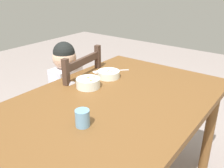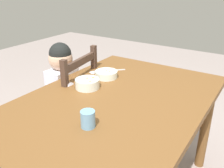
# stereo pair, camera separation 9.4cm
# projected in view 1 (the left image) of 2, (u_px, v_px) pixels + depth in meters

# --- Properties ---
(dining_table) EXTENTS (1.41, 0.95, 0.75)m
(dining_table) POSITION_uv_depth(u_px,v_px,m) (114.00, 113.00, 1.46)
(dining_table) COLOR brown
(dining_table) RESTS_ON ground
(dining_chair) EXTENTS (0.47, 0.47, 0.92)m
(dining_chair) POSITION_uv_depth(u_px,v_px,m) (71.00, 107.00, 1.93)
(dining_chair) COLOR #483328
(dining_chair) RESTS_ON ground
(child_figure) EXTENTS (0.32, 0.31, 0.97)m
(child_figure) POSITION_uv_depth(u_px,v_px,m) (69.00, 86.00, 1.85)
(child_figure) COLOR silver
(child_figure) RESTS_ON ground
(bowl_of_peas) EXTENTS (0.15, 0.15, 0.05)m
(bowl_of_peas) POSITION_uv_depth(u_px,v_px,m) (109.00, 74.00, 1.71)
(bowl_of_peas) COLOR white
(bowl_of_peas) RESTS_ON dining_table
(bowl_of_carrots) EXTENTS (0.15, 0.15, 0.06)m
(bowl_of_carrots) POSITION_uv_depth(u_px,v_px,m) (88.00, 83.00, 1.55)
(bowl_of_carrots) COLOR white
(bowl_of_carrots) RESTS_ON dining_table
(spoon) EXTENTS (0.11, 0.11, 0.01)m
(spoon) POSITION_uv_depth(u_px,v_px,m) (116.00, 70.00, 1.84)
(spoon) COLOR silver
(spoon) RESTS_ON dining_table
(drinking_cup) EXTENTS (0.07, 0.07, 0.08)m
(drinking_cup) POSITION_uv_depth(u_px,v_px,m) (82.00, 118.00, 1.14)
(drinking_cup) COLOR #70A5D1
(drinking_cup) RESTS_ON dining_table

